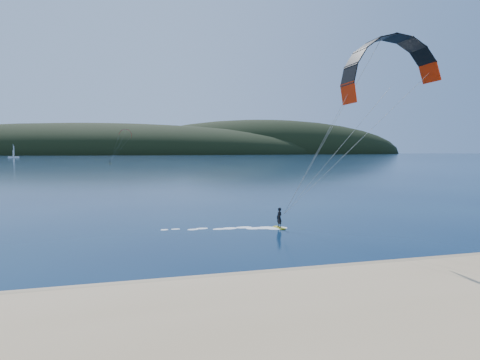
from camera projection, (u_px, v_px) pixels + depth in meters
name	position (u px, v px, depth m)	size (l,w,h in m)	color
ground	(272.00, 314.00, 16.75)	(1800.00, 1800.00, 0.00)	#071836
wet_sand	(244.00, 280.00, 21.08)	(220.00, 2.50, 0.10)	#897350
headland	(140.00, 154.00, 735.68)	(1200.00, 310.00, 140.00)	black
kitesurfer_near	(386.00, 91.00, 32.21)	(23.06, 7.50, 15.51)	gold
kitesurfer_far	(125.00, 136.00, 213.46)	(12.95, 6.16, 17.75)	gold
sailboat	(14.00, 157.00, 376.37)	(9.55, 6.56, 13.39)	white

